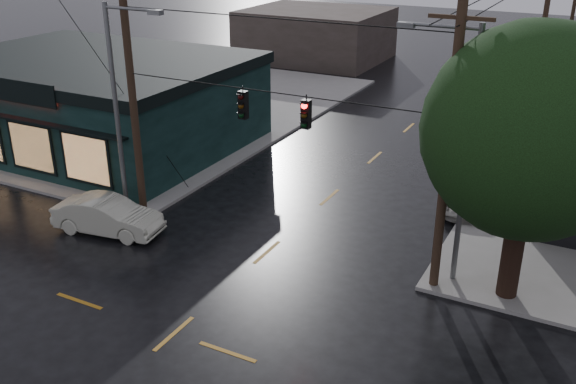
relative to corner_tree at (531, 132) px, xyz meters
The scene contains 14 objects.
ground_plane 12.81m from the corner_tree, 141.82° to the right, with size 160.00×160.00×0.00m, color black.
sidewalk_nw 32.24m from the corner_tree, 155.78° to the left, with size 28.00×28.00×0.15m, color gray.
pizza_shop 24.87m from the corner_tree, 166.03° to the left, with size 16.30×12.34×4.90m.
corner_tree is the anchor object (origin of this frame).
utility_pole_nw 16.53m from the corner_tree, behind, with size 2.00×0.32×10.15m, color black, non-canonical shape.
utility_pole_ne 6.48m from the corner_tree, 168.23° to the right, with size 2.00×0.32×10.15m, color black, non-canonical shape.
utility_pole_far_a 21.97m from the corner_tree, 96.52° to the left, with size 2.00×0.32×9.65m, color black, non-canonical shape.
utility_pole_far_b 41.51m from the corner_tree, 93.35° to the left, with size 2.00×0.32×9.15m, color black, non-canonical shape.
span_signal_assembly 8.82m from the corner_tree, behind, with size 13.00×0.48×1.23m.
streetlight_nw 16.85m from the corner_tree, behind, with size 5.40×0.30×9.15m, color slate, non-canonical shape.
streetlight_ne 6.29m from the corner_tree, behind, with size 5.40×0.30×9.15m, color slate, non-canonical shape.
bg_building_west 40.35m from the corner_tree, 124.76° to the left, with size 12.00×10.00×4.40m, color #342C26.
sedan_cream 16.61m from the corner_tree, behind, with size 1.60×4.58×1.51m, color beige.
suv_silver 9.06m from the corner_tree, 113.60° to the left, with size 1.87×4.05×1.12m, color #ACA79F.
Camera 1 is at (10.97, -13.21, 12.18)m, focal length 40.00 mm.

